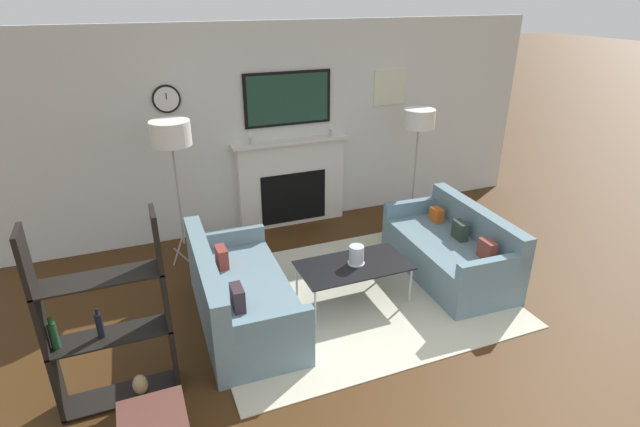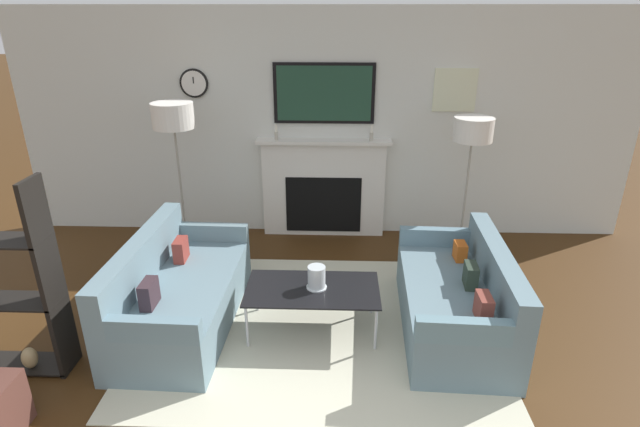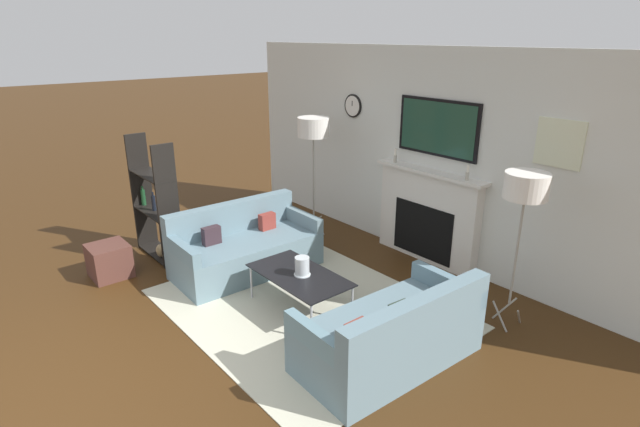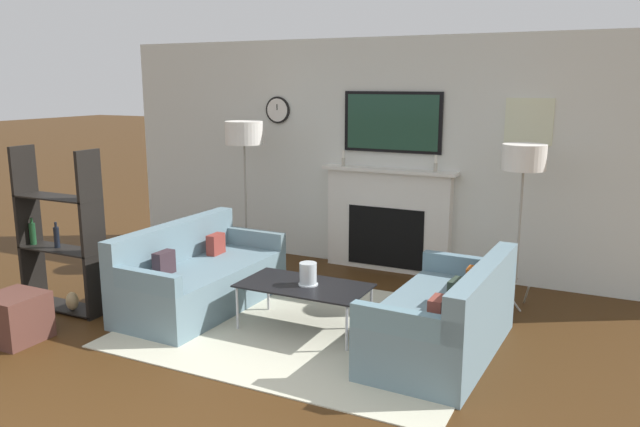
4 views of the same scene
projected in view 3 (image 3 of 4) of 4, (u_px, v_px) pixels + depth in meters
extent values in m
cube|color=silver|center=(438.00, 158.00, 6.28)|extent=(7.37, 0.07, 2.70)
cube|color=silver|center=(427.00, 217.00, 6.47)|extent=(1.49, 0.16, 1.18)
cube|color=black|center=(422.00, 231.00, 6.48)|extent=(0.92, 0.01, 0.71)
cube|color=silver|center=(430.00, 172.00, 6.25)|extent=(1.61, 0.22, 0.04)
cylinder|color=#B2AD9E|center=(395.00, 159.00, 6.61)|extent=(0.04, 0.04, 0.10)
cylinder|color=white|center=(396.00, 152.00, 6.58)|extent=(0.03, 0.03, 0.09)
cylinder|color=#B2AD9E|center=(467.00, 176.00, 5.81)|extent=(0.04, 0.04, 0.10)
cylinder|color=white|center=(468.00, 168.00, 5.77)|extent=(0.03, 0.03, 0.09)
cube|color=black|center=(438.00, 128.00, 6.12)|extent=(1.18, 0.04, 0.70)
cube|color=#1E4233|center=(437.00, 128.00, 6.11)|extent=(1.10, 0.01, 0.63)
cylinder|color=black|center=(353.00, 106.00, 7.17)|extent=(0.33, 0.02, 0.33)
cylinder|color=silver|center=(352.00, 106.00, 7.16)|extent=(0.29, 0.00, 0.29)
cube|color=black|center=(352.00, 103.00, 7.15)|extent=(0.01, 0.00, 0.07)
cube|color=beige|center=(559.00, 143.00, 5.02)|extent=(0.49, 0.02, 0.49)
cube|color=beige|center=(306.00, 308.00, 5.45)|extent=(3.09, 2.47, 0.01)
cube|color=slate|center=(247.00, 255.00, 6.24)|extent=(0.90, 1.81, 0.44)
cube|color=slate|center=(231.00, 217.00, 6.36)|extent=(0.21, 1.79, 0.39)
cube|color=slate|center=(301.00, 218.00, 6.63)|extent=(0.85, 0.12, 0.18)
cube|color=slate|center=(181.00, 250.00, 5.65)|extent=(0.85, 0.12, 0.18)
cube|color=maroon|center=(267.00, 221.00, 6.46)|extent=(0.11, 0.21, 0.21)
cube|color=#33242A|center=(211.00, 235.00, 5.99)|extent=(0.10, 0.22, 0.22)
cube|color=slate|center=(388.00, 339.00, 4.52)|extent=(0.91, 1.71, 0.44)
cube|color=slate|center=(419.00, 317.00, 4.13)|extent=(0.23, 1.69, 0.35)
cube|color=slate|center=(318.00, 341.00, 3.96)|extent=(0.85, 0.14, 0.18)
cube|color=slate|center=(447.00, 284.00, 4.86)|extent=(0.85, 0.14, 0.18)
cube|color=brown|center=(357.00, 333.00, 4.03)|extent=(0.10, 0.21, 0.21)
cube|color=#2A372C|center=(400.00, 314.00, 4.31)|extent=(0.12, 0.21, 0.20)
cube|color=#BF571B|center=(437.00, 298.00, 4.60)|extent=(0.10, 0.17, 0.17)
cube|color=black|center=(299.00, 275.00, 5.30)|extent=(1.15, 0.62, 0.02)
cylinder|color=#B7B7BC|center=(251.00, 282.00, 5.60)|extent=(0.02, 0.02, 0.41)
cylinder|color=#B7B7BC|center=(311.00, 322.00, 4.82)|extent=(0.02, 0.02, 0.41)
cylinder|color=#B7B7BC|center=(290.00, 268.00, 5.92)|extent=(0.02, 0.02, 0.41)
cylinder|color=#B7B7BC|center=(352.00, 304.00, 5.15)|extent=(0.02, 0.02, 0.41)
cylinder|color=silver|center=(302.00, 266.00, 5.25)|extent=(0.15, 0.15, 0.20)
cylinder|color=silver|center=(302.00, 270.00, 5.26)|extent=(0.08, 0.08, 0.11)
cylinder|color=silver|center=(302.00, 274.00, 5.28)|extent=(0.18, 0.18, 0.01)
cylinder|color=#9E998E|center=(320.00, 228.00, 7.33)|extent=(0.09, 0.23, 0.28)
cylinder|color=#9E998E|center=(314.00, 224.00, 7.49)|extent=(0.17, 0.19, 0.28)
cylinder|color=#9E998E|center=(307.00, 228.00, 7.34)|extent=(0.23, 0.07, 0.28)
cylinder|color=#9E998E|center=(314.00, 179.00, 7.13)|extent=(0.02, 0.02, 1.21)
cylinder|color=white|center=(313.00, 127.00, 6.88)|extent=(0.44, 0.44, 0.27)
cylinder|color=#9E998E|center=(519.00, 317.00, 5.06)|extent=(0.09, 0.23, 0.26)
cylinder|color=#9E998E|center=(504.00, 308.00, 5.22)|extent=(0.17, 0.19, 0.26)
cylinder|color=#9E998E|center=(500.00, 316.00, 5.07)|extent=(0.23, 0.07, 0.26)
cylinder|color=#9E998E|center=(517.00, 253.00, 4.88)|extent=(0.02, 0.02, 1.12)
cylinder|color=white|center=(526.00, 186.00, 4.65)|extent=(0.41, 0.41, 0.25)
cube|color=black|center=(142.00, 192.00, 6.82)|extent=(0.04, 0.28, 1.59)
cube|color=black|center=(168.00, 207.00, 6.20)|extent=(0.04, 0.28, 1.59)
cube|color=black|center=(161.00, 253.00, 6.77)|extent=(0.90, 0.28, 0.02)
cube|color=black|center=(156.00, 212.00, 6.57)|extent=(0.90, 0.28, 0.01)
cube|color=black|center=(152.00, 175.00, 6.40)|extent=(0.90, 0.28, 0.02)
ellipsoid|color=tan|center=(161.00, 251.00, 6.60)|extent=(0.12, 0.12, 0.18)
cylinder|color=black|center=(154.00, 203.00, 6.58)|extent=(0.05, 0.05, 0.20)
cylinder|color=black|center=(153.00, 194.00, 6.54)|extent=(0.02, 0.02, 0.05)
cylinder|color=#194223|center=(143.00, 197.00, 6.80)|extent=(0.06, 0.06, 0.21)
cylinder|color=#194223|center=(142.00, 188.00, 6.75)|extent=(0.03, 0.03, 0.05)
cube|color=#532F27|center=(109.00, 261.00, 6.12)|extent=(0.45, 0.45, 0.41)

